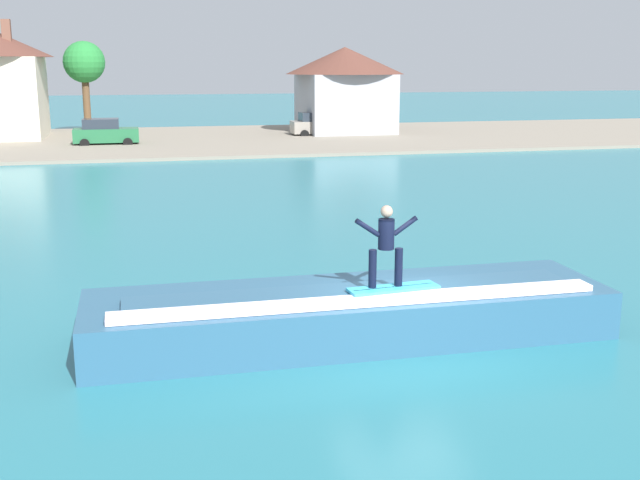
# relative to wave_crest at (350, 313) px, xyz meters

# --- Properties ---
(ground_plane) EXTENTS (260.00, 260.00, 0.00)m
(ground_plane) POSITION_rel_wave_crest_xyz_m (0.88, -0.82, -0.52)
(ground_plane) COLOR #26707D
(wave_crest) EXTENTS (10.61, 2.84, 1.11)m
(wave_crest) POSITION_rel_wave_crest_xyz_m (0.00, 0.00, 0.00)
(wave_crest) COLOR #2B5775
(wave_crest) RESTS_ON ground_plane
(surfboard) EXTENTS (1.88, 0.68, 0.06)m
(surfboard) POSITION_rel_wave_crest_xyz_m (0.75, -0.50, 0.61)
(surfboard) COLOR #33A5CC
(surfboard) RESTS_ON wave_crest
(surfer) EXTENTS (1.29, 0.32, 1.64)m
(surfer) POSITION_rel_wave_crest_xyz_m (0.60, -0.44, 1.56)
(surfer) COLOR black
(surfer) RESTS_ON surfboard
(shoreline_bank) EXTENTS (120.00, 22.48, 0.20)m
(shoreline_bank) POSITION_rel_wave_crest_xyz_m (0.88, 42.23, -0.42)
(shoreline_bank) COLOR gray
(shoreline_bank) RESTS_ON ground_plane
(car_near_shore) EXTENTS (4.24, 2.25, 1.86)m
(car_near_shore) POSITION_rel_wave_crest_xyz_m (-5.87, 40.07, 0.43)
(car_near_shore) COLOR #23663D
(car_near_shore) RESTS_ON ground_plane
(car_far_shore) EXTENTS (4.30, 2.17, 1.86)m
(car_far_shore) POSITION_rel_wave_crest_xyz_m (9.66, 43.48, 0.43)
(car_far_shore) COLOR gray
(car_far_shore) RESTS_ON ground_plane
(house_gabled_white) EXTENTS (9.19, 9.19, 6.69)m
(house_gabled_white) POSITION_rel_wave_crest_xyz_m (12.19, 45.48, 3.26)
(house_gabled_white) COLOR #9EA3AD
(house_gabled_white) RESTS_ON ground_plane
(tree_tall_bare) EXTENTS (3.15, 3.15, 7.13)m
(tree_tall_bare) POSITION_rel_wave_crest_xyz_m (-7.40, 49.53, 4.90)
(tree_tall_bare) COLOR brown
(tree_tall_bare) RESTS_ON ground_plane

